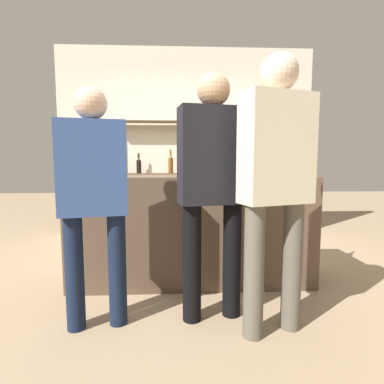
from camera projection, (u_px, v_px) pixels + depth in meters
ground_plane at (192, 280)px, 2.85m from camera, size 16.00×16.00×0.00m
bar_counter at (192, 229)px, 2.80m from camera, size 2.19×0.57×1.00m
back_wall at (186, 143)px, 4.57m from camera, size 3.79×0.12×2.80m
back_shelf at (187, 160)px, 4.42m from camera, size 2.20×0.18×1.71m
counter_bottle_0 at (247, 161)px, 2.71m from camera, size 0.07×0.07×0.36m
counter_bottle_1 at (184, 161)px, 2.58m from camera, size 0.09×0.09×0.35m
counter_bottle_2 at (297, 163)px, 2.72m from camera, size 0.08×0.08×0.31m
wine_glass at (213, 162)px, 2.79m from camera, size 0.08×0.08×0.16m
cork_jar at (239, 167)px, 2.90m from camera, size 0.14×0.14×0.16m
customer_center at (213, 179)px, 2.08m from camera, size 0.50×0.29×1.73m
customer_left at (93, 190)px, 1.97m from camera, size 0.46×0.27×1.61m
server_behind_counter at (208, 170)px, 3.43m from camera, size 0.49×0.24×1.75m
customer_right at (276, 174)px, 1.89m from camera, size 0.50×0.33×1.79m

